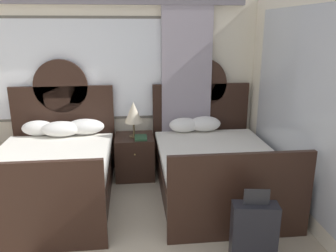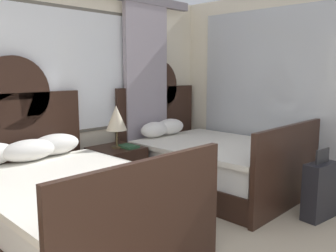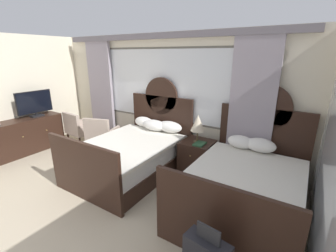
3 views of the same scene
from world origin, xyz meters
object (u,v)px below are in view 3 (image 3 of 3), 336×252
(nightstand_between_beds, at_px, (197,157))
(bed_near_window, at_px, (133,153))
(book_on_nightstand, at_px, (200,144))
(table_lamp_on_nightstand, at_px, (198,123))
(dresser_minibar, at_px, (18,138))
(armchair_by_window_centre, at_px, (79,128))
(tv_flatscreen, at_px, (35,104))
(bed_near_mirror, at_px, (245,186))
(armchair_by_window_left, at_px, (101,133))

(nightstand_between_beds, bearing_deg, bed_near_window, -149.73)
(book_on_nightstand, bearing_deg, table_lamp_on_nightstand, 134.77)
(table_lamp_on_nightstand, relative_size, dresser_minibar, 0.27)
(book_on_nightstand, distance_m, armchair_by_window_centre, 3.30)
(nightstand_between_beds, bearing_deg, table_lamp_on_nightstand, -94.41)
(tv_flatscreen, bearing_deg, bed_near_window, 6.76)
(nightstand_between_beds, relative_size, tv_flatscreen, 0.79)
(dresser_minibar, bearing_deg, nightstand_between_beds, 20.74)
(bed_near_window, distance_m, nightstand_between_beds, 1.27)
(bed_near_window, relative_size, tv_flatscreen, 2.71)
(dresser_minibar, bearing_deg, bed_near_mirror, 9.24)
(bed_near_window, xyz_separation_m, nightstand_between_beds, (1.09, 0.64, -0.06))
(table_lamp_on_nightstand, relative_size, book_on_nightstand, 2.08)
(table_lamp_on_nightstand, relative_size, armchair_by_window_left, 0.63)
(table_lamp_on_nightstand, distance_m, tv_flatscreen, 3.95)
(nightstand_between_beds, height_order, dresser_minibar, dresser_minibar)
(book_on_nightstand, relative_size, tv_flatscreen, 0.32)
(dresser_minibar, height_order, armchair_by_window_centre, armchair_by_window_centre)
(bed_near_window, relative_size, book_on_nightstand, 8.59)
(bed_near_mirror, distance_m, nightstand_between_beds, 1.28)
(nightstand_between_beds, relative_size, armchair_by_window_centre, 0.75)
(bed_near_window, xyz_separation_m, table_lamp_on_nightstand, (1.09, 0.62, 0.63))
(nightstand_between_beds, height_order, tv_flatscreen, tv_flatscreen)
(bed_near_mirror, distance_m, armchair_by_window_left, 3.49)
(dresser_minibar, height_order, tv_flatscreen, tv_flatscreen)
(bed_near_window, relative_size, bed_near_mirror, 1.00)
(bed_near_mirror, xyz_separation_m, table_lamp_on_nightstand, (-1.09, 0.64, 0.64))
(bed_near_mirror, height_order, dresser_minibar, bed_near_mirror)
(bed_near_window, distance_m, dresser_minibar, 2.88)
(book_on_nightstand, xyz_separation_m, armchair_by_window_centre, (-3.29, -0.18, -0.21))
(bed_near_mirror, distance_m, dresser_minibar, 5.02)
(bed_near_mirror, bearing_deg, tv_flatscreen, -176.42)
(tv_flatscreen, bearing_deg, armchair_by_window_centre, 46.52)
(armchair_by_window_left, bearing_deg, bed_near_mirror, -6.01)
(bed_near_mirror, height_order, armchair_by_window_centre, bed_near_mirror)
(bed_near_window, xyz_separation_m, book_on_nightstand, (1.19, 0.52, 0.27))
(book_on_nightstand, height_order, tv_flatscreen, tv_flatscreen)
(table_lamp_on_nightstand, height_order, armchair_by_window_centre, table_lamp_on_nightstand)
(bed_near_mirror, relative_size, armchair_by_window_centre, 2.59)
(nightstand_between_beds, relative_size, table_lamp_on_nightstand, 1.20)
(nightstand_between_beds, bearing_deg, armchair_by_window_left, -173.06)
(bed_near_mirror, relative_size, nightstand_between_beds, 3.45)
(table_lamp_on_nightstand, xyz_separation_m, armchair_by_window_left, (-2.38, -0.27, -0.57))
(book_on_nightstand, height_order, armchair_by_window_left, armchair_by_window_left)
(dresser_minibar, distance_m, armchair_by_window_centre, 1.34)
(dresser_minibar, distance_m, tv_flatscreen, 0.88)
(bed_near_window, relative_size, dresser_minibar, 1.12)
(dresser_minibar, xyz_separation_m, tv_flatscreen, (0.03, 0.50, 0.72))
(nightstand_between_beds, distance_m, armchair_by_window_left, 2.40)
(table_lamp_on_nightstand, distance_m, armchair_by_window_left, 2.46)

